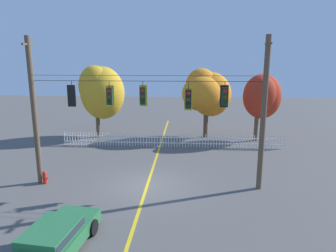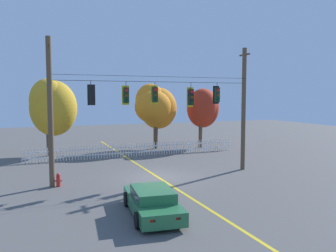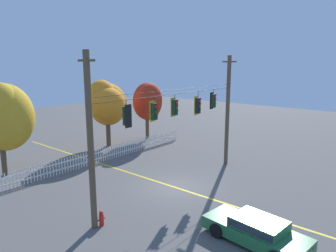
% 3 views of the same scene
% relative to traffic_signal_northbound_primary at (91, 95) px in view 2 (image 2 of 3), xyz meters
% --- Properties ---
extents(ground, '(80.00, 80.00, 0.00)m').
position_rel_traffic_signal_northbound_primary_xyz_m(ground, '(3.94, 0.01, -5.01)').
color(ground, '#565451').
extents(lane_centerline_stripe, '(0.16, 36.00, 0.01)m').
position_rel_traffic_signal_northbound_primary_xyz_m(lane_centerline_stripe, '(3.94, 0.01, -5.01)').
color(lane_centerline_stripe, gold).
rests_on(lane_centerline_stripe, ground).
extents(signal_support_span, '(12.54, 1.10, 8.10)m').
position_rel_traffic_signal_northbound_primary_xyz_m(signal_support_span, '(3.94, 0.01, -0.89)').
color(signal_support_span, brown).
rests_on(signal_support_span, ground).
extents(traffic_signal_northbound_primary, '(0.43, 0.38, 1.36)m').
position_rel_traffic_signal_northbound_primary_xyz_m(traffic_signal_northbound_primary, '(0.00, 0.00, 0.00)').
color(traffic_signal_northbound_primary, black).
extents(traffic_signal_southbound_primary, '(0.43, 0.38, 1.37)m').
position_rel_traffic_signal_northbound_primary_xyz_m(traffic_signal_southbound_primary, '(2.02, 0.02, -0.02)').
color(traffic_signal_southbound_primary, black).
extents(traffic_signal_eastbound_side, '(0.43, 0.38, 1.33)m').
position_rel_traffic_signal_northbound_primary_xyz_m(traffic_signal_eastbound_side, '(3.80, 0.02, 0.02)').
color(traffic_signal_eastbound_side, black).
extents(traffic_signal_westbound_side, '(0.43, 0.38, 1.53)m').
position_rel_traffic_signal_northbound_primary_xyz_m(traffic_signal_westbound_side, '(6.17, 0.02, -0.13)').
color(traffic_signal_westbound_side, black).
extents(traffic_signal_northbound_secondary, '(0.43, 0.38, 1.35)m').
position_rel_traffic_signal_northbound_primary_xyz_m(traffic_signal_northbound_secondary, '(8.03, 0.02, 0.01)').
color(traffic_signal_northbound_secondary, black).
extents(white_picket_fence, '(17.53, 0.06, 1.08)m').
position_rel_traffic_signal_northbound_primary_xyz_m(white_picket_fence, '(4.88, 7.66, -4.47)').
color(white_picket_fence, white).
rests_on(white_picket_fence, ground).
extents(autumn_maple_near_fence, '(3.83, 3.77, 6.36)m').
position_rel_traffic_signal_northbound_primary_xyz_m(autumn_maple_near_fence, '(-1.56, 10.45, -0.92)').
color(autumn_maple_near_fence, brown).
rests_on(autumn_maple_near_fence, ground).
extents(autumn_maple_mid, '(4.33, 3.99, 6.10)m').
position_rel_traffic_signal_northbound_primary_xyz_m(autumn_maple_mid, '(7.72, 11.11, -1.01)').
color(autumn_maple_mid, brown).
rests_on(autumn_maple_mid, ground).
extents(autumn_oak_far_east, '(3.29, 3.14, 5.68)m').
position_rel_traffic_signal_northbound_primary_xyz_m(autumn_oak_far_east, '(12.27, 10.14, -1.14)').
color(autumn_oak_far_east, brown).
rests_on(autumn_oak_far_east, ground).
extents(parked_car, '(2.28, 4.64, 1.15)m').
position_rel_traffic_signal_northbound_primary_xyz_m(parked_car, '(1.41, -6.34, -4.41)').
color(parked_car, '#286B3D').
rests_on(parked_car, ground).
extents(fire_hydrant, '(0.38, 0.22, 0.74)m').
position_rel_traffic_signal_northbound_primary_xyz_m(fire_hydrant, '(-1.87, -0.11, -4.65)').
color(fire_hydrant, red).
rests_on(fire_hydrant, ground).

